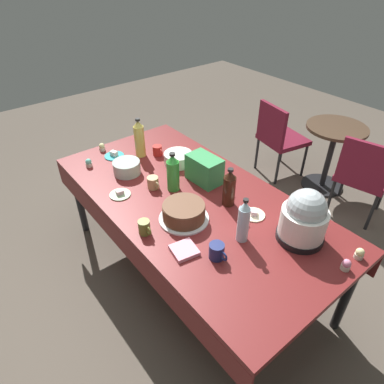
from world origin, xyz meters
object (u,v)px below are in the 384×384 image
object	(u,v)px
potluck_table	(192,205)
dessert_plate_cream	(254,214)
maroon_chair_left	(279,135)
cupcake_vanilla	(346,265)
soda_bottle_cola	(229,188)
coffee_mug_olive	(145,227)
dessert_plate_teal	(114,155)
slow_cooker	(304,218)
round_cafe_table	(332,146)
cupcake_cocoa	(102,147)
cupcake_lemon	(360,254)
maroon_chair_right	(363,173)
frosted_layer_cake	(184,212)
cupcake_mint	(89,163)
coffee_mug_red	(158,151)
dessert_plate_sage	(120,194)
glass_salad_bowl	(127,167)
coffee_mug_navy	(217,251)
soda_bottle_ginger_ale	(139,139)
soda_carton	(204,169)
ceramic_snack_bowl	(178,158)
soda_bottle_lime_soda	(173,173)
coffee_mug_tan	(153,183)

from	to	relation	value
potluck_table	dessert_plate_cream	bearing A→B (deg)	26.32
maroon_chair_left	cupcake_vanilla	bearing A→B (deg)	-41.82
dessert_plate_cream	soda_bottle_cola	world-z (taller)	soda_bottle_cola
coffee_mug_olive	dessert_plate_teal	bearing A→B (deg)	162.60
slow_cooker	round_cafe_table	distance (m)	1.86
slow_cooker	cupcake_cocoa	xyz separation A→B (m)	(-1.72, -0.43, -0.13)
dessert_plate_cream	cupcake_lemon	xyz separation A→B (m)	(0.62, 0.19, 0.02)
maroon_chair_left	maroon_chair_right	bearing A→B (deg)	0.03
frosted_layer_cake	cupcake_mint	size ratio (longest dim) A/B	4.78
coffee_mug_red	maroon_chair_left	world-z (taller)	maroon_chair_left
dessert_plate_sage	soda_bottle_cola	size ratio (longest dim) A/B	0.53
frosted_layer_cake	maroon_chair_right	world-z (taller)	frosted_layer_cake
cupcake_mint	maroon_chair_right	bearing A→B (deg)	58.52
glass_salad_bowl	coffee_mug_navy	bearing A→B (deg)	-2.60
soda_bottle_ginger_ale	round_cafe_table	distance (m)	2.02
dessert_plate_sage	cupcake_cocoa	world-z (taller)	cupcake_cocoa
cupcake_mint	soda_carton	world-z (taller)	soda_carton
coffee_mug_red	maroon_chair_left	bearing A→B (deg)	86.97
dessert_plate_teal	dessert_plate_cream	bearing A→B (deg)	15.39
soda_bottle_cola	round_cafe_table	xyz separation A→B (m)	(-0.25, 1.74, -0.38)
dessert_plate_sage	cupcake_lemon	distance (m)	1.56
ceramic_snack_bowl	cupcake_vanilla	bearing A→B (deg)	1.81
slow_cooker	soda_bottle_lime_soda	xyz separation A→B (m)	(-0.88, -0.29, -0.02)
dessert_plate_teal	soda_bottle_ginger_ale	world-z (taller)	soda_bottle_ginger_ale
cupcake_lemon	coffee_mug_tan	distance (m)	1.39
dessert_plate_cream	maroon_chair_left	xyz separation A→B (m)	(-0.96, 1.47, -0.27)
coffee_mug_red	coffee_mug_olive	size ratio (longest dim) A/B	1.01
slow_cooker	soda_carton	distance (m)	0.83
potluck_table	glass_salad_bowl	size ratio (longest dim) A/B	10.56
potluck_table	maroon_chair_right	distance (m)	1.73
soda_bottle_ginger_ale	frosted_layer_cake	bearing A→B (deg)	-14.01
ceramic_snack_bowl	cupcake_lemon	bearing A→B (deg)	7.07
dessert_plate_cream	soda_bottle_lime_soda	world-z (taller)	soda_bottle_lime_soda
cupcake_lemon	cupcake_vanilla	bearing A→B (deg)	-90.49
dessert_plate_teal	soda_bottle_cola	xyz separation A→B (m)	(1.06, 0.30, 0.12)
soda_bottle_ginger_ale	soda_bottle_cola	bearing A→B (deg)	6.98
soda_bottle_lime_soda	soda_carton	world-z (taller)	soda_bottle_lime_soda
cupcake_lemon	ceramic_snack_bowl	bearing A→B (deg)	-172.93
frosted_layer_cake	dessert_plate_cream	world-z (taller)	frosted_layer_cake
potluck_table	coffee_mug_tan	distance (m)	0.32
dessert_plate_cream	cupcake_mint	xyz separation A→B (m)	(-1.23, -0.58, 0.02)
cupcake_lemon	maroon_chair_left	xyz separation A→B (m)	(-1.59, 1.29, -0.29)
potluck_table	coffee_mug_red	world-z (taller)	coffee_mug_red
dessert_plate_sage	cupcake_cocoa	size ratio (longest dim) A/B	2.22
potluck_table	coffee_mug_navy	size ratio (longest dim) A/B	17.06
ceramic_snack_bowl	cupcake_cocoa	world-z (taller)	ceramic_snack_bowl
potluck_table	soda_carton	world-z (taller)	soda_carton
ceramic_snack_bowl	maroon_chair_left	world-z (taller)	maroon_chair_left
coffee_mug_navy	soda_bottle_cola	bearing A→B (deg)	129.21
frosted_layer_cake	round_cafe_table	bearing A→B (deg)	95.39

